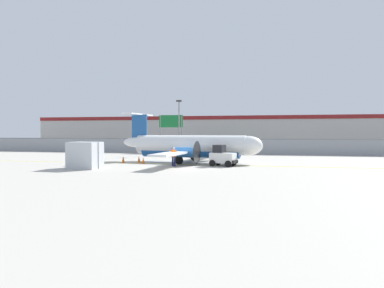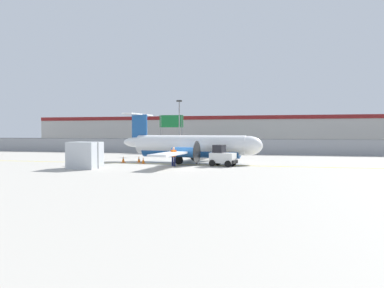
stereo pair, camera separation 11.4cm
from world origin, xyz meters
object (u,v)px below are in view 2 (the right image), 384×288
Objects in this scene: commuter_airplane at (192,146)px; traffic_cone_far_left at (123,159)px; traffic_cone_near_left at (143,160)px; parked_car_0 at (138,144)px; ground_crew_worker at (174,155)px; traffic_cone_far_right at (139,159)px; parked_car_1 at (177,144)px; highway_sign at (171,124)px; cargo_container at (85,155)px; parked_car_4 at (276,144)px; traffic_cone_near_right at (236,159)px; parked_car_3 at (235,145)px; baggage_tug at (222,156)px; parked_car_2 at (214,144)px; parked_car_5 at (310,146)px; apron_light_pole at (179,122)px.

commuter_airplane reaches higher than traffic_cone_far_left.
parked_car_0 is at bearing 112.34° from traffic_cone_near_left.
traffic_cone_far_right is at bearing 64.46° from ground_crew_worker.
traffic_cone_near_left is 26.23m from parked_car_1.
highway_sign is at bearing 96.93° from traffic_cone_near_left.
commuter_airplane is at bearing 10.86° from traffic_cone_far_right.
traffic_cone_near_left is (3.24, 5.08, -0.79)m from cargo_container.
parked_car_1 is at bearing 92.47° from traffic_cone_far_left.
commuter_airplane is 25.12× the size of traffic_cone_far_right.
traffic_cone_far_left is (0.89, 5.76, -0.79)m from cargo_container.
parked_car_4 is (15.70, 32.26, 0.58)m from traffic_cone_far_left.
parked_car_0 is at bearing 107.94° from traffic_cone_far_left.
parked_car_3 is at bearing 95.35° from traffic_cone_near_right.
baggage_tug is 8.76m from traffic_cone_far_right.
cargo_container reaches higher than traffic_cone_far_right.
cargo_container is 0.59× the size of parked_car_0.
parked_car_2 and parked_car_4 have the same top height.
parked_car_3 is (6.29, 27.02, 0.58)m from traffic_cone_near_left.
parked_car_0 reaches higher than traffic_cone_near_left.
parked_car_5 is at bearing 54.60° from cargo_container.
highway_sign reaches higher than commuter_airplane.
apron_light_pole reaches higher than highway_sign.
parked_car_3 is (-2.25, 23.99, 0.58)m from traffic_cone_near_right.
baggage_tug is 0.60× the size of parked_car_0.
traffic_cone_near_left is 31.28m from parked_car_2.
parked_car_5 is (10.09, 22.78, 0.04)m from baggage_tug.
cargo_container is 18.95m from apron_light_pole.
parked_car_1 is (-3.45, 26.00, 0.58)m from traffic_cone_near_left.
traffic_cone_near_right is 11.14m from traffic_cone_far_left.
apron_light_pole reaches higher than traffic_cone_far_right.
parked_car_4 is (11.24, 1.74, 0.00)m from parked_car_2.
cargo_container is at bearing -111.21° from traffic_cone_far_right.
cargo_container is 30.32m from parked_car_0.
parked_car_3 is at bearing -2.01° from parked_car_1.
ground_crew_worker is at bearing -33.70° from traffic_cone_far_right.
traffic_cone_near_right and traffic_cone_far_left have the same top height.
traffic_cone_far_right is 28.03m from parked_car_5.
commuter_airplane is at bearing -167.00° from traffic_cone_near_right.
parked_car_0 and parked_car_2 have the same top height.
commuter_airplane is 17.02m from highway_sign.
ground_crew_worker is at bearing -111.45° from parked_car_4.
commuter_airplane is 4.45m from baggage_tug.
parked_car_3 is 12.53m from parked_car_5.
parked_car_5 is 19.94m from apron_light_pole.
parked_car_2 is 0.97× the size of parked_car_3.
cargo_container is 31.08m from parked_car_1.
parked_car_4 is at bearing 67.94° from traffic_cone_near_left.
baggage_tug is at bearing 125.84° from parked_car_0.
parked_car_2 is at bearing 116.43° from baggage_tug.
baggage_tug is 0.60× the size of parked_car_2.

